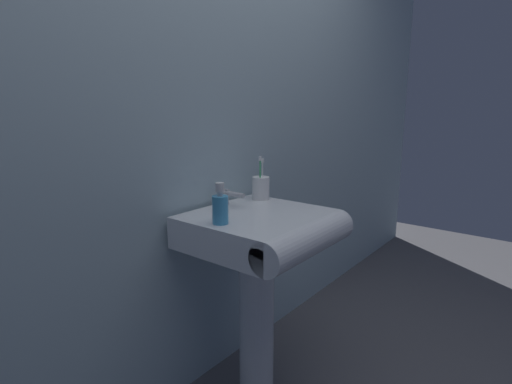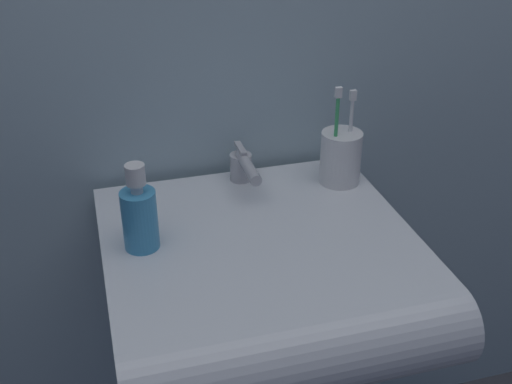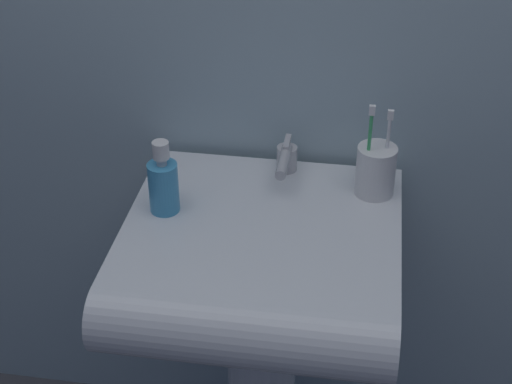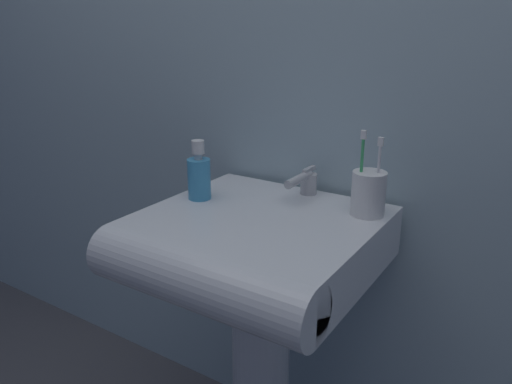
% 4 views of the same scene
% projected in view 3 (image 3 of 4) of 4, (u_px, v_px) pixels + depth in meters
% --- Properties ---
extents(sink_basin, '(0.53, 0.54, 0.13)m').
position_uv_depth(sink_basin, '(259.00, 264.00, 1.50)').
color(sink_basin, white).
rests_on(sink_basin, sink_pedestal).
extents(faucet, '(0.04, 0.14, 0.07)m').
position_uv_depth(faucet, '(286.00, 159.00, 1.63)').
color(faucet, '#B7B7BC').
rests_on(faucet, sink_basin).
extents(toothbrush_cup, '(0.08, 0.08, 0.20)m').
position_uv_depth(toothbrush_cup, '(376.00, 170.00, 1.57)').
color(toothbrush_cup, white).
rests_on(toothbrush_cup, sink_basin).
extents(soap_bottle, '(0.06, 0.06, 0.15)m').
position_uv_depth(soap_bottle, '(163.00, 184.00, 1.51)').
color(soap_bottle, '#3F99CC').
rests_on(soap_bottle, sink_basin).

